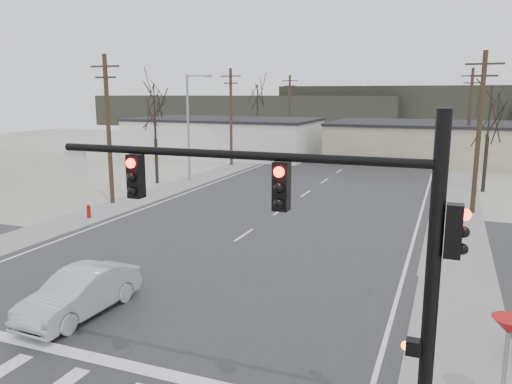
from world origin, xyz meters
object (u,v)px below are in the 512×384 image
(traffic_signal_mast, at_px, (333,236))
(fire_hydrant, at_px, (89,211))
(sedan_crossing, at_px, (80,293))
(car_far_a, at_px, (418,155))
(car_far_b, at_px, (365,148))

(traffic_signal_mast, height_order, fire_hydrant, traffic_signal_mast)
(sedan_crossing, xyz_separation_m, car_far_a, (8.07, 44.47, 0.06))
(car_far_b, bearing_deg, sedan_crossing, -109.34)
(fire_hydrant, height_order, car_far_a, car_far_a)
(traffic_signal_mast, bearing_deg, car_far_b, 98.45)
(traffic_signal_mast, height_order, car_far_a, traffic_signal_mast)
(traffic_signal_mast, xyz_separation_m, car_far_b, (-8.10, 54.50, -4.00))
(traffic_signal_mast, xyz_separation_m, fire_hydrant, (-18.09, 14.20, -4.22))
(traffic_signal_mast, distance_m, car_far_b, 55.24)
(traffic_signal_mast, relative_size, sedan_crossing, 1.92)
(traffic_signal_mast, distance_m, sedan_crossing, 10.58)
(car_far_a, height_order, car_far_b, car_far_a)
(fire_hydrant, distance_m, car_far_a, 37.47)
(fire_hydrant, xyz_separation_m, car_far_a, (16.85, 33.47, 0.42))
(traffic_signal_mast, bearing_deg, fire_hydrant, 141.87)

